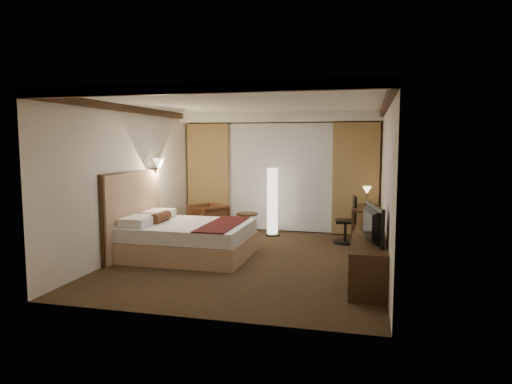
% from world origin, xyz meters
% --- Properties ---
extents(floor, '(4.50, 5.50, 0.01)m').
position_xyz_m(floor, '(0.00, 0.00, 0.00)').
color(floor, '#332413').
rests_on(floor, ground).
extents(ceiling, '(4.50, 5.50, 0.01)m').
position_xyz_m(ceiling, '(0.00, 0.00, 2.70)').
color(ceiling, white).
rests_on(ceiling, back_wall).
extents(back_wall, '(4.50, 0.02, 2.70)m').
position_xyz_m(back_wall, '(0.00, 2.75, 1.35)').
color(back_wall, beige).
rests_on(back_wall, floor).
extents(left_wall, '(0.02, 5.50, 2.70)m').
position_xyz_m(left_wall, '(-2.25, 0.00, 1.35)').
color(left_wall, beige).
rests_on(left_wall, floor).
extents(right_wall, '(0.02, 5.50, 2.70)m').
position_xyz_m(right_wall, '(2.25, 0.00, 1.35)').
color(right_wall, beige).
rests_on(right_wall, floor).
extents(crown_molding, '(4.50, 5.50, 0.12)m').
position_xyz_m(crown_molding, '(0.00, 0.00, 2.64)').
color(crown_molding, black).
rests_on(crown_molding, ceiling).
extents(soffit, '(4.50, 0.50, 0.20)m').
position_xyz_m(soffit, '(0.00, 2.50, 2.60)').
color(soffit, white).
rests_on(soffit, ceiling).
extents(curtain_sheer, '(2.48, 0.04, 2.45)m').
position_xyz_m(curtain_sheer, '(0.00, 2.67, 1.25)').
color(curtain_sheer, silver).
rests_on(curtain_sheer, back_wall).
extents(curtain_left_drape, '(1.00, 0.14, 2.45)m').
position_xyz_m(curtain_left_drape, '(-1.70, 2.61, 1.25)').
color(curtain_left_drape, '#9E8048').
rests_on(curtain_left_drape, back_wall).
extents(curtain_right_drape, '(1.00, 0.14, 2.45)m').
position_xyz_m(curtain_right_drape, '(1.70, 2.61, 1.25)').
color(curtain_right_drape, '#9E8048').
rests_on(curtain_right_drape, back_wall).
extents(wall_sconce, '(0.24, 0.24, 0.24)m').
position_xyz_m(wall_sconce, '(-2.09, 0.78, 1.62)').
color(wall_sconce, white).
rests_on(wall_sconce, left_wall).
extents(bed, '(2.13, 1.66, 0.62)m').
position_xyz_m(bed, '(-1.12, -0.06, 0.31)').
color(bed, white).
rests_on(bed, floor).
extents(headboard, '(0.12, 1.96, 1.50)m').
position_xyz_m(headboard, '(-2.20, -0.06, 0.75)').
color(headboard, tan).
rests_on(headboard, floor).
extents(armchair, '(0.98, 0.97, 0.74)m').
position_xyz_m(armchair, '(-1.50, 1.98, 0.37)').
color(armchair, '#4F2017').
rests_on(armchair, floor).
extents(side_table, '(0.47, 0.47, 0.51)m').
position_xyz_m(side_table, '(-0.57, 1.93, 0.26)').
color(side_table, black).
rests_on(side_table, floor).
extents(floor_lamp, '(0.32, 0.32, 1.50)m').
position_xyz_m(floor_lamp, '(-0.06, 2.14, 0.75)').
color(floor_lamp, white).
rests_on(floor_lamp, floor).
extents(desk, '(0.55, 1.08, 0.75)m').
position_xyz_m(desk, '(1.95, 1.79, 0.38)').
color(desk, black).
rests_on(desk, floor).
extents(desk_lamp, '(0.18, 0.18, 0.34)m').
position_xyz_m(desk_lamp, '(1.95, 2.18, 0.92)').
color(desk_lamp, '#FFD899').
rests_on(desk_lamp, desk).
extents(office_chair, '(0.53, 0.53, 0.97)m').
position_xyz_m(office_chair, '(1.54, 1.74, 0.49)').
color(office_chair, black).
rests_on(office_chair, floor).
extents(dresser, '(0.50, 1.63, 0.63)m').
position_xyz_m(dresser, '(2.00, -0.99, 0.32)').
color(dresser, black).
rests_on(dresser, floor).
extents(television, '(0.76, 1.08, 0.13)m').
position_xyz_m(television, '(1.97, -0.99, 0.92)').
color(television, black).
rests_on(television, dresser).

